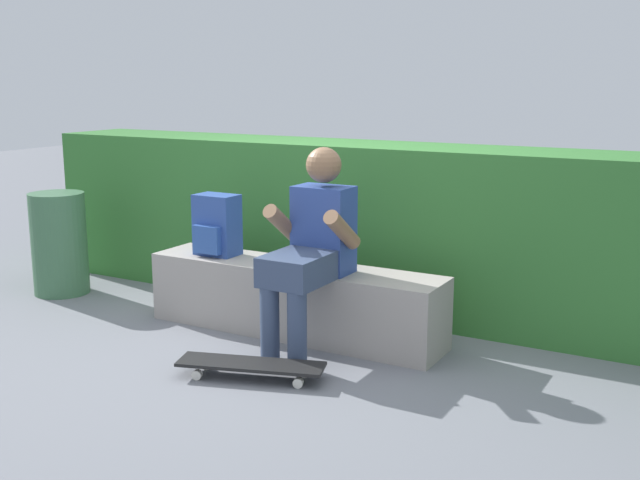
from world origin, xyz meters
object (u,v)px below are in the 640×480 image
skateboard_near_person (251,365)px  backpack_on_bench (216,226)px  bench_main (294,299)px  person_skater (311,244)px  trash_bin (59,243)px

skateboard_near_person → backpack_on_bench: (-0.78, 0.75, 0.57)m
bench_main → skateboard_near_person: bench_main is taller
person_skater → skateboard_near_person: person_skater is taller
person_skater → trash_bin: (-2.27, 0.15, -0.27)m
person_skater → skateboard_near_person: 0.80m
person_skater → backpack_on_bench: person_skater is taller
backpack_on_bench → trash_bin: (-1.43, -0.05, -0.26)m
bench_main → trash_bin: 2.02m
person_skater → backpack_on_bench: size_ratio=3.00×
person_skater → trash_bin: bearing=176.3°
bench_main → trash_bin: size_ratio=2.58×
bench_main → skateboard_near_person: 0.80m
person_skater → trash_bin: person_skater is taller
bench_main → person_skater: bearing=-39.4°
person_skater → trash_bin: 2.29m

